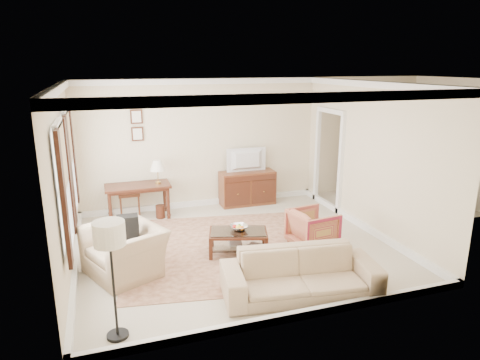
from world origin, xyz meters
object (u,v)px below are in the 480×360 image
tv (248,153)px  sofa (301,267)px  coffee_table (238,236)px  club_armchair (124,243)px  striped_armchair (313,227)px  writing_desk (138,190)px  sideboard (247,188)px

tv → sofa: (-0.64, -4.11, -0.80)m
coffee_table → club_armchair: size_ratio=0.96×
striped_armchair → writing_desk: bearing=40.8°
coffee_table → striped_armchair: (1.37, -0.13, 0.06)m
coffee_table → sofa: size_ratio=0.51×
writing_desk → sofa: size_ratio=0.61×
writing_desk → tv: size_ratio=1.50×
club_armchair → sofa: bearing=33.2°
writing_desk → sideboard: (2.51, 0.16, -0.23)m
club_armchair → sofa: size_ratio=0.53×
tv → writing_desk: bearing=3.2°
club_armchair → coffee_table: bearing=69.2°
coffee_table → striped_armchair: bearing=-5.6°
sideboard → club_armchair: (-2.96, -2.66, 0.11)m
tv → striped_armchair: bearing=96.7°
writing_desk → sideboard: 2.53m
writing_desk → sideboard: bearing=3.6°
sideboard → tv: tv is taller
writing_desk → sofa: bearing=-64.7°
sideboard → sofa: 4.18m
club_armchair → sofa: 2.75m
writing_desk → tv: (2.51, 0.14, 0.61)m
writing_desk → sofa: 4.39m
writing_desk → tv: 2.59m
writing_desk → club_armchair: size_ratio=1.16×
tv → coffee_table: bearing=67.3°
coffee_table → sofa: 1.65m
striped_armchair → sofa: size_ratio=0.34×
club_armchair → striped_armchair: bearing=65.3°
sideboard → sofa: bearing=-98.9°
writing_desk → club_armchair: bearing=-100.2°
tv → striped_armchair: tv is taller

